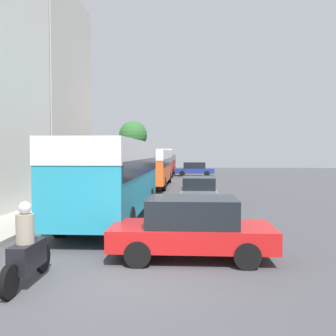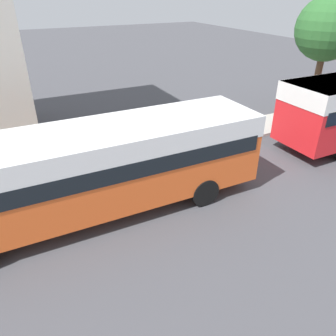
{
  "view_description": "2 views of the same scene",
  "coord_description": "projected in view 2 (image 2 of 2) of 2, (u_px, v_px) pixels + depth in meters",
  "views": [
    {
      "loc": [
        1.45,
        -7.62,
        2.72
      ],
      "look_at": [
        -0.5,
        25.22,
        1.36
      ],
      "focal_mm": 40.0,
      "sensor_mm": 36.0,
      "label": 1
    },
    {
      "loc": [
        7.43,
        20.29,
        6.62
      ],
      "look_at": [
        -1.25,
        24.62,
        1.25
      ],
      "focal_mm": 35.0,
      "sensor_mm": 36.0,
      "label": 2
    }
  ],
  "objects": [
    {
      "name": "street_tree",
      "position": [
        328.0,
        29.0,
        16.87
      ],
      "size": [
        3.28,
        3.28,
        6.25
      ],
      "color": "brown",
      "rests_on": "sidewalk"
    },
    {
      "name": "bus_following",
      "position": [
        90.0,
        162.0,
        10.04
      ],
      "size": [
        2.66,
        11.27,
        2.91
      ],
      "color": "#EA5B23",
      "rests_on": "ground_plane"
    },
    {
      "name": "pedestrian_near_curb",
      "position": [
        115.0,
        141.0,
        13.43
      ],
      "size": [
        0.33,
        0.33,
        1.79
      ],
      "color": "#232838",
      "rests_on": "sidewalk"
    }
  ]
}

